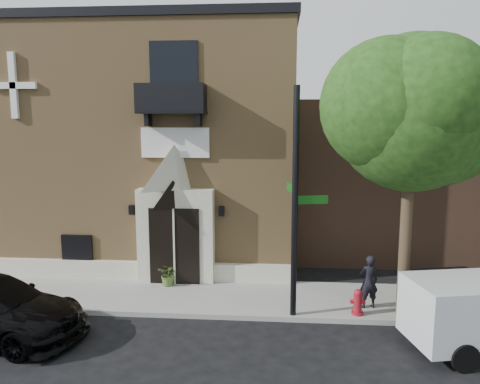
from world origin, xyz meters
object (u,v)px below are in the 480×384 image
Objects in this scene: street_sign at (295,203)px; pedestrian_near at (369,282)px; dumpster at (447,291)px; fire_hydrant at (358,302)px.

street_sign is 4.04× the size of pedestrian_near.
street_sign is at bearing 174.77° from dumpster.
street_sign reaches higher than fire_hydrant.
fire_hydrant is at bearing 42.00° from pedestrian_near.
street_sign reaches higher than dumpster.
pedestrian_near is (-2.25, 0.04, 0.22)m from dumpster.
fire_hydrant is 0.39× the size of dumpster.
fire_hydrant is (1.82, 0.14, -2.86)m from street_sign.
dumpster is (2.64, 0.50, 0.21)m from fire_hydrant.
street_sign is at bearing 4.81° from pedestrian_near.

